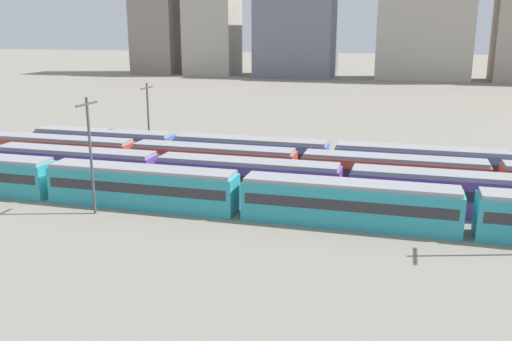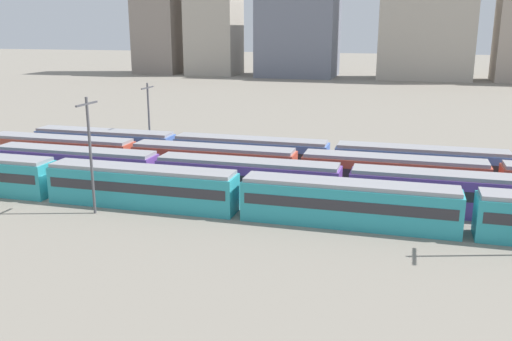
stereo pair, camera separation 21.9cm
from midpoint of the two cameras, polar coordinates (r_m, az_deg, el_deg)
The scene contains 11 objects.
ground_plane at distance 63.70m, azimuth -16.88°, elevation -0.64°, with size 600.00×600.00×0.00m, color gray.
train_track_0 at distance 48.27m, azimuth -1.77°, elevation -2.48°, with size 74.70×3.06×3.75m.
train_track_1 at distance 51.52m, azimuth 19.61°, elevation -2.24°, with size 93.60×3.06×3.75m.
train_track_2 at distance 57.00m, azimuth 23.37°, elevation -1.01°, with size 112.50×3.06×3.75m.
train_track_3 at distance 63.69m, azimuth -0.71°, elevation 1.77°, with size 55.80×3.06×3.75m.
catenary_pole_0 at distance 49.80m, azimuth -16.90°, elevation 1.99°, with size 0.24×3.20×10.39m.
catenary_pole_1 at distance 70.86m, azimuth -11.18°, elevation 5.55°, with size 0.24×3.20×9.37m.
distant_building_0 at distance 202.18m, azimuth -10.31°, elevation 16.21°, with size 15.31×14.53×44.49m, color gray.
distant_building_1 at distance 194.42m, azimuth -4.63°, elevation 16.47°, with size 16.64×15.77×44.55m, color #B2A899.
distant_building_2 at distance 186.56m, azimuth 4.22°, elevation 13.85°, with size 24.98×21.54×26.94m, color slate.
distant_building_3 at distance 183.30m, azimuth 17.24°, elevation 16.51°, with size 28.12×16.89×47.84m, color #B2A899.
Camera 1 is at (33.11, -44.13, 16.16)m, focal length 38.62 mm.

